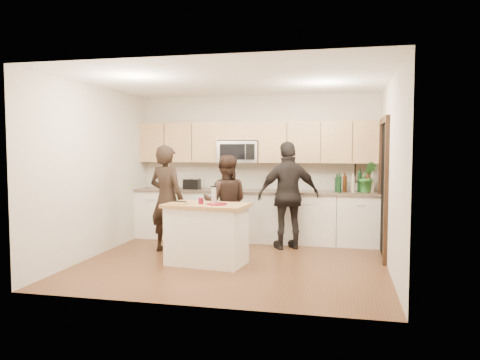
% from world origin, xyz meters
% --- Properties ---
extents(floor, '(4.50, 4.50, 0.00)m').
position_xyz_m(floor, '(0.00, 0.00, 0.00)').
color(floor, brown).
rests_on(floor, ground).
extents(room_shell, '(4.52, 4.02, 2.71)m').
position_xyz_m(room_shell, '(0.00, 0.00, 1.73)').
color(room_shell, beige).
rests_on(room_shell, ground).
extents(back_cabinetry, '(4.50, 0.66, 0.94)m').
position_xyz_m(back_cabinetry, '(0.00, 1.69, 0.47)').
color(back_cabinetry, white).
rests_on(back_cabinetry, ground).
extents(upper_cabinetry, '(4.50, 0.33, 0.75)m').
position_xyz_m(upper_cabinetry, '(0.03, 1.83, 1.84)').
color(upper_cabinetry, tan).
rests_on(upper_cabinetry, ground).
extents(microwave, '(0.76, 0.41, 0.40)m').
position_xyz_m(microwave, '(-0.31, 1.80, 1.65)').
color(microwave, silver).
rests_on(microwave, ground).
extents(doorway, '(0.06, 1.25, 2.20)m').
position_xyz_m(doorway, '(2.23, 0.90, 1.16)').
color(doorway, black).
rests_on(doorway, ground).
extents(framed_picture, '(0.30, 0.03, 0.38)m').
position_xyz_m(framed_picture, '(1.95, 1.98, 1.28)').
color(framed_picture, black).
rests_on(framed_picture, ground).
extents(dish_towel, '(0.34, 0.60, 0.48)m').
position_xyz_m(dish_towel, '(-0.95, 1.50, 0.80)').
color(dish_towel, white).
rests_on(dish_towel, ground).
extents(island, '(1.28, 0.85, 0.90)m').
position_xyz_m(island, '(-0.36, -0.18, 0.45)').
color(island, white).
rests_on(island, ground).
extents(red_plate, '(0.29, 0.29, 0.02)m').
position_xyz_m(red_plate, '(-0.19, -0.25, 0.91)').
color(red_plate, maroon).
rests_on(red_plate, island).
extents(box_grater, '(0.08, 0.06, 0.25)m').
position_xyz_m(box_grater, '(-0.25, -0.17, 1.04)').
color(box_grater, silver).
rests_on(box_grater, red_plate).
extents(drink_glass, '(0.07, 0.07, 0.09)m').
position_xyz_m(drink_glass, '(-0.43, -0.24, 0.95)').
color(drink_glass, maroon).
rests_on(drink_glass, island).
extents(cutting_board, '(0.31, 0.22, 0.02)m').
position_xyz_m(cutting_board, '(-0.77, -0.30, 0.91)').
color(cutting_board, '#A68345').
rests_on(cutting_board, island).
extents(tongs, '(0.23, 0.06, 0.02)m').
position_xyz_m(tongs, '(-0.77, -0.21, 0.93)').
color(tongs, black).
rests_on(tongs, cutting_board).
extents(knife, '(0.19, 0.05, 0.01)m').
position_xyz_m(knife, '(-0.64, -0.34, 0.92)').
color(knife, silver).
rests_on(knife, cutting_board).
extents(toaster, '(0.30, 0.21, 0.19)m').
position_xyz_m(toaster, '(-1.20, 1.67, 1.03)').
color(toaster, black).
rests_on(toaster, back_cabinetry).
extents(bottle_cluster, '(0.68, 0.27, 0.41)m').
position_xyz_m(bottle_cluster, '(1.79, 1.70, 1.12)').
color(bottle_cluster, black).
rests_on(bottle_cluster, back_cabinetry).
extents(orchid, '(0.35, 0.30, 0.55)m').
position_xyz_m(orchid, '(2.02, 1.72, 1.21)').
color(orchid, '#307930').
rests_on(orchid, back_cabinetry).
extents(woman_left, '(0.74, 0.59, 1.77)m').
position_xyz_m(woman_left, '(-1.24, 0.46, 0.88)').
color(woman_left, black).
rests_on(woman_left, ground).
extents(woman_center, '(0.86, 0.71, 1.60)m').
position_xyz_m(woman_center, '(-0.34, 0.88, 0.80)').
color(woman_center, black).
rests_on(woman_center, ground).
extents(woman_right, '(1.16, 0.86, 1.83)m').
position_xyz_m(woman_right, '(0.70, 1.13, 0.92)').
color(woman_right, black).
rests_on(woman_right, ground).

